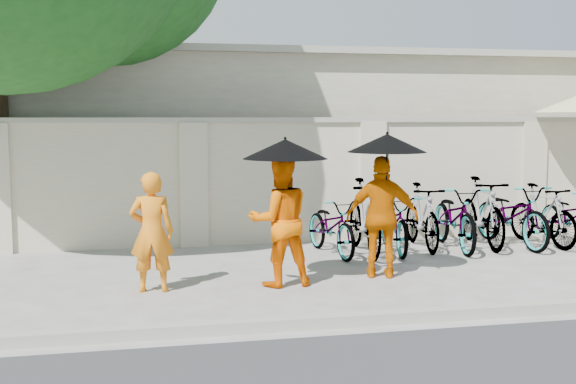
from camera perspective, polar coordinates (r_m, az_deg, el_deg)
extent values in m
plane|color=#A7A7A7|center=(8.99, 0.66, -7.55)|extent=(80.00, 80.00, 0.00)
cube|color=#9A9A89|center=(7.38, 3.61, -10.14)|extent=(40.00, 0.16, 0.12)
cube|color=beige|center=(12.13, 1.95, 0.81)|extent=(20.00, 0.30, 2.00)
cube|color=beige|center=(16.02, 2.14, 4.25)|extent=(14.00, 6.00, 3.20)
imported|color=orange|center=(8.80, -10.72, -3.12)|extent=(0.57, 0.41, 1.45)
imported|color=#EF6300|center=(8.94, -0.64, -2.27)|extent=(0.84, 0.68, 1.64)
cylinder|color=black|center=(8.82, -0.23, 0.88)|extent=(0.02, 0.02, 0.78)
cone|color=black|center=(8.79, -0.23, 3.42)|extent=(1.05, 1.05, 0.24)
imported|color=#CE5F00|center=(9.48, 7.47, -1.97)|extent=(1.01, 0.65, 1.60)
cylinder|color=black|center=(9.35, 7.79, 1.22)|extent=(0.02, 0.02, 0.86)
cone|color=black|center=(9.32, 7.83, 3.85)|extent=(1.02, 1.02, 0.23)
imported|color=gray|center=(10.97, 3.47, -2.70)|extent=(0.81, 1.75, 0.88)
imported|color=gray|center=(11.07, 6.07, -1.97)|extent=(0.68, 1.94, 1.15)
imported|color=gray|center=(11.30, 8.44, -2.43)|extent=(0.83, 1.80, 0.91)
imported|color=gray|center=(11.62, 10.53, -1.91)|extent=(0.65, 1.77, 1.04)
imported|color=gray|center=(11.71, 13.08, -1.96)|extent=(0.90, 2.00, 1.02)
imported|color=gray|center=(12.03, 15.06, -1.56)|extent=(0.70, 1.90, 1.12)
imported|color=gray|center=(12.23, 17.28, -1.74)|extent=(0.88, 2.00, 1.02)
imported|color=gray|center=(12.45, 19.46, -1.73)|extent=(0.68, 1.71, 1.00)
imported|color=gray|center=(12.69, 21.50, -1.83)|extent=(0.63, 1.76, 0.92)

